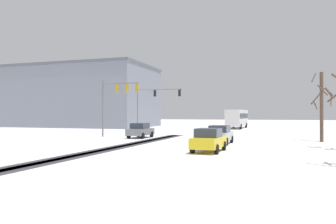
{
  "coord_description": "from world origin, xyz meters",
  "views": [
    {
      "loc": [
        9.91,
        -9.52,
        2.59
      ],
      "look_at": [
        0.0,
        20.2,
        2.8
      ],
      "focal_mm": 35.83,
      "sensor_mm": 36.0,
      "label": 1
    }
  ],
  "objects_px": {
    "bus_oncoming": "(237,117)",
    "traffic_signal_near_left": "(117,95)",
    "office_building_far_left_block": "(84,97)",
    "car_yellow_cab_third": "(209,140)",
    "car_silver_second": "(220,135)",
    "bare_tree_sidewalk_far": "(321,105)",
    "car_grey_lead": "(140,130)",
    "traffic_signal_far_left": "(153,100)"
  },
  "relations": [
    {
      "from": "office_building_far_left_block",
      "to": "car_yellow_cab_third",
      "type": "bearing_deg",
      "value": -48.21
    },
    {
      "from": "traffic_signal_near_left",
      "to": "car_grey_lead",
      "type": "xyz_separation_m",
      "value": [
        3.14,
        -0.54,
        -3.93
      ]
    },
    {
      "from": "car_silver_second",
      "to": "bus_oncoming",
      "type": "relative_size",
      "value": 0.38
    },
    {
      "from": "car_silver_second",
      "to": "traffic_signal_near_left",
      "type": "bearing_deg",
      "value": 157.7
    },
    {
      "from": "bus_oncoming",
      "to": "bare_tree_sidewalk_far",
      "type": "xyz_separation_m",
      "value": [
        11.08,
        -27.73,
        1.46
      ]
    },
    {
      "from": "car_grey_lead",
      "to": "car_yellow_cab_third",
      "type": "xyz_separation_m",
      "value": [
        9.84,
        -11.03,
        0.0
      ]
    },
    {
      "from": "car_grey_lead",
      "to": "bare_tree_sidewalk_far",
      "type": "xyz_separation_m",
      "value": [
        18.21,
        0.44,
        2.64
      ]
    },
    {
      "from": "car_grey_lead",
      "to": "bus_oncoming",
      "type": "bearing_deg",
      "value": 75.79
    },
    {
      "from": "bus_oncoming",
      "to": "office_building_far_left_block",
      "type": "bearing_deg",
      "value": -178.81
    },
    {
      "from": "bare_tree_sidewalk_far",
      "to": "traffic_signal_far_left",
      "type": "bearing_deg",
      "value": 153.82
    },
    {
      "from": "car_silver_second",
      "to": "bare_tree_sidewalk_far",
      "type": "relative_size",
      "value": 0.63
    },
    {
      "from": "bus_oncoming",
      "to": "office_building_far_left_block",
      "type": "height_order",
      "value": "office_building_far_left_block"
    },
    {
      "from": "traffic_signal_near_left",
      "to": "car_silver_second",
      "type": "distance_m",
      "value": 14.24
    },
    {
      "from": "car_silver_second",
      "to": "bare_tree_sidewalk_far",
      "type": "bearing_deg",
      "value": 30.4
    },
    {
      "from": "traffic_signal_near_left",
      "to": "car_yellow_cab_third",
      "type": "bearing_deg",
      "value": -41.72
    },
    {
      "from": "car_silver_second",
      "to": "bus_oncoming",
      "type": "distance_m",
      "value": 32.93
    },
    {
      "from": "car_grey_lead",
      "to": "bus_oncoming",
      "type": "xyz_separation_m",
      "value": [
        7.13,
        28.17,
        1.18
      ]
    },
    {
      "from": "bare_tree_sidewalk_far",
      "to": "car_yellow_cab_third",
      "type": "bearing_deg",
      "value": -126.12
    },
    {
      "from": "traffic_signal_near_left",
      "to": "bare_tree_sidewalk_far",
      "type": "bearing_deg",
      "value": -0.27
    },
    {
      "from": "car_grey_lead",
      "to": "car_yellow_cab_third",
      "type": "relative_size",
      "value": 0.99
    },
    {
      "from": "traffic_signal_far_left",
      "to": "car_grey_lead",
      "type": "bearing_deg",
      "value": -76.08
    },
    {
      "from": "traffic_signal_near_left",
      "to": "bus_oncoming",
      "type": "relative_size",
      "value": 0.59
    },
    {
      "from": "car_grey_lead",
      "to": "traffic_signal_near_left",
      "type": "bearing_deg",
      "value": 170.22
    },
    {
      "from": "car_grey_lead",
      "to": "car_silver_second",
      "type": "xyz_separation_m",
      "value": [
        9.53,
        -4.65,
        0.0
      ]
    },
    {
      "from": "traffic_signal_near_left",
      "to": "car_yellow_cab_third",
      "type": "xyz_separation_m",
      "value": [
        12.98,
        -11.57,
        -3.93
      ]
    },
    {
      "from": "car_silver_second",
      "to": "bus_oncoming",
      "type": "bearing_deg",
      "value": 94.18
    },
    {
      "from": "car_grey_lead",
      "to": "bare_tree_sidewalk_far",
      "type": "relative_size",
      "value": 0.63
    },
    {
      "from": "car_silver_second",
      "to": "office_building_far_left_block",
      "type": "relative_size",
      "value": 0.15
    },
    {
      "from": "car_silver_second",
      "to": "bus_oncoming",
      "type": "xyz_separation_m",
      "value": [
        -2.4,
        32.83,
        1.18
      ]
    },
    {
      "from": "bus_oncoming",
      "to": "traffic_signal_near_left",
      "type": "bearing_deg",
      "value": -110.38
    },
    {
      "from": "bus_oncoming",
      "to": "office_building_far_left_block",
      "type": "xyz_separation_m",
      "value": [
        -31.73,
        -0.66,
        4.27
      ]
    },
    {
      "from": "traffic_signal_near_left",
      "to": "bare_tree_sidewalk_far",
      "type": "xyz_separation_m",
      "value": [
        21.35,
        -0.1,
        -1.29
      ]
    },
    {
      "from": "traffic_signal_far_left",
      "to": "traffic_signal_near_left",
      "type": "bearing_deg",
      "value": -92.73
    },
    {
      "from": "bus_oncoming",
      "to": "bare_tree_sidewalk_far",
      "type": "bearing_deg",
      "value": -68.22
    },
    {
      "from": "car_yellow_cab_third",
      "to": "bus_oncoming",
      "type": "relative_size",
      "value": 0.37
    },
    {
      "from": "car_silver_second",
      "to": "office_building_far_left_block",
      "type": "bearing_deg",
      "value": 136.7
    },
    {
      "from": "car_grey_lead",
      "to": "office_building_far_left_block",
      "type": "xyz_separation_m",
      "value": [
        -24.6,
        27.51,
        5.44
      ]
    },
    {
      "from": "car_silver_second",
      "to": "office_building_far_left_block",
      "type": "height_order",
      "value": "office_building_far_left_block"
    },
    {
      "from": "traffic_signal_far_left",
      "to": "bus_oncoming",
      "type": "xyz_separation_m",
      "value": [
        9.78,
        17.47,
        -2.68
      ]
    },
    {
      "from": "traffic_signal_near_left",
      "to": "car_grey_lead",
      "type": "relative_size",
      "value": 1.58
    },
    {
      "from": "traffic_signal_far_left",
      "to": "car_silver_second",
      "type": "relative_size",
      "value": 1.59
    },
    {
      "from": "traffic_signal_far_left",
      "to": "bus_oncoming",
      "type": "height_order",
      "value": "traffic_signal_far_left"
    }
  ]
}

